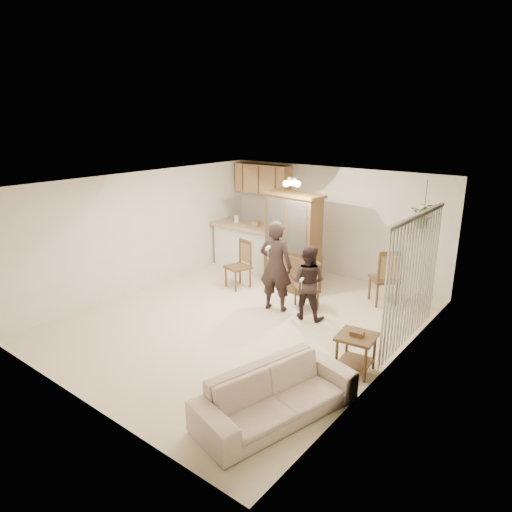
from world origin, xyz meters
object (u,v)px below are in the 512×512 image
Objects in this scene: side_table at (356,353)px; child at (308,283)px; china_hutch at (293,243)px; chair_bar at (238,274)px; sofa at (276,390)px; chair_hutch_left at (307,295)px; chair_hutch_right at (384,288)px; adult at (276,265)px.

child is at bearing 143.24° from side_table.
china_hutch is 2.00× the size of chair_bar.
child is 1.97m from side_table.
child is (-1.25, 2.71, 0.31)m from sofa.
chair_hutch_right is (1.07, 1.15, 0.05)m from chair_hutch_left.
china_hutch is (-0.36, 1.11, 0.13)m from adult.
sofa is 0.90× the size of china_hutch.
china_hutch reaches higher than chair_bar.
sofa is 1.58m from side_table.
chair_hutch_right is at bearing 105.03° from side_table.
china_hutch is at bearing -30.83° from chair_hutch_right.
chair_bar is at bearing 156.14° from side_table.
side_table is 3.90m from chair_bar.
china_hutch is 2.05m from chair_hutch_right.
sofa is at bearing -51.69° from china_hutch.
adult is 2.80× the size of side_table.
chair_bar is 0.92× the size of chair_hutch_right.
side_table is 2.79m from chair_hutch_right.
chair_hutch_left is at bearing -33.79° from china_hutch.
child is 0.65× the size of china_hutch.
chair_hutch_right is at bearing 20.72° from china_hutch.
china_hutch reaches higher than sofa.
adult is at bearing -4.02° from chair_bar.
chair_hutch_right reaches higher than chair_hutch_left.
sofa is 1.81× the size of chair_bar.
adult is 0.87× the size of china_hutch.
sofa is at bearing 101.70° from child.
chair_hutch_left is at bearing 40.70° from sofa.
child is 1.19× the size of chair_hutch_right.
sofa is 1.39× the size of child.
chair_bar is at bearing -34.13° from adult.
child reaches higher than sofa.
sofa is 3.35m from adult.
chair_hutch_left is 0.83× the size of chair_hutch_right.
chair_hutch_right is at bearing -131.53° from child.
child is at bearing 39.69° from sofa.
side_table is (0.30, 1.55, -0.06)m from sofa.
chair_hutch_left reaches higher than side_table.
chair_bar is 1.11× the size of chair_hutch_left.
sofa reaches higher than side_table.
adult is 1.33× the size of child.
chair_hutch_right is (1.51, 1.57, -0.58)m from adult.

